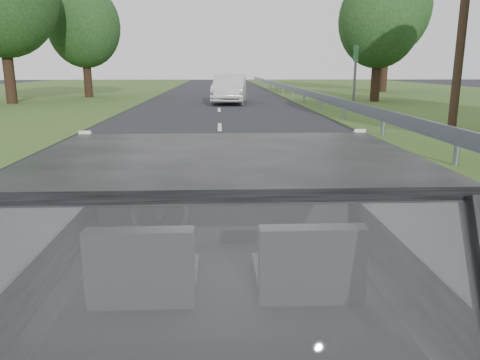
{
  "coord_description": "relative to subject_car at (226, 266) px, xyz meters",
  "views": [
    {
      "loc": [
        -0.03,
        -2.43,
        1.81
      ],
      "look_at": [
        0.1,
        0.53,
        1.09
      ],
      "focal_mm": 35.0,
      "sensor_mm": 36.0,
      "label": 1
    }
  ],
  "objects": [
    {
      "name": "subject_car",
      "position": [
        0.0,
        0.0,
        0.0
      ],
      "size": [
        1.8,
        4.0,
        1.45
      ],
      "primitive_type": "cube",
      "color": "black",
      "rests_on": "ground"
    },
    {
      "name": "dashboard",
      "position": [
        0.0,
        0.62,
        0.12
      ],
      "size": [
        1.58,
        0.45,
        0.3
      ],
      "primitive_type": "cube",
      "color": "black",
      "rests_on": "subject_car"
    },
    {
      "name": "driver_seat",
      "position": [
        -0.4,
        -0.29,
        0.16
      ],
      "size": [
        0.5,
        0.72,
        0.42
      ],
      "primitive_type": "cube",
      "color": "black",
      "rests_on": "subject_car"
    },
    {
      "name": "passenger_seat",
      "position": [
        0.4,
        -0.29,
        0.16
      ],
      "size": [
        0.5,
        0.72,
        0.42
      ],
      "primitive_type": "cube",
      "color": "black",
      "rests_on": "subject_car"
    },
    {
      "name": "steering_wheel",
      "position": [
        -0.4,
        0.33,
        0.2
      ],
      "size": [
        0.36,
        0.36,
        0.04
      ],
      "primitive_type": "torus",
      "color": "black",
      "rests_on": "dashboard"
    },
    {
      "name": "cat",
      "position": [
        0.32,
        0.6,
        0.35
      ],
      "size": [
        0.54,
        0.27,
        0.23
      ],
      "primitive_type": "ellipsoid",
      "rotation": [
        0.0,
        0.0,
        0.22
      ],
      "color": "gray",
      "rests_on": "dashboard"
    },
    {
      "name": "guardrail",
      "position": [
        4.3,
        10.0,
        -0.15
      ],
      "size": [
        0.05,
        90.0,
        0.32
      ],
      "primitive_type": "cube",
      "color": "gray",
      "rests_on": "ground"
    },
    {
      "name": "other_car",
      "position": [
        0.55,
        21.99,
        0.01
      ],
      "size": [
        2.16,
        4.61,
        1.47
      ],
      "primitive_type": "imported",
      "rotation": [
        0.0,
        0.0,
        -0.09
      ],
      "color": "silver",
      "rests_on": "ground"
    },
    {
      "name": "highway_sign",
      "position": [
        5.72,
        17.45,
        0.62
      ],
      "size": [
        0.55,
        1.02,
        2.69
      ],
      "primitive_type": "cube",
      "rotation": [
        0.0,
        0.0,
        -0.44
      ],
      "color": "#1A6B2A",
      "rests_on": "ground"
    },
    {
      "name": "tree_2",
      "position": [
        8.44,
        22.92,
        2.5
      ],
      "size": [
        5.32,
        5.32,
        6.45
      ],
      "primitive_type": null,
      "rotation": [
        0.0,
        0.0,
        0.3
      ],
      "color": "black",
      "rests_on": "ground"
    },
    {
      "name": "tree_3",
      "position": [
        12.43,
        33.07,
        3.92
      ],
      "size": [
        7.8,
        7.8,
        9.29
      ],
      "primitive_type": null,
      "rotation": [
        0.0,
        0.0,
        -0.33
      ],
      "color": "black",
      "rests_on": "ground"
    },
    {
      "name": "tree_5",
      "position": [
        -10.54,
        22.19,
        3.41
      ],
      "size": [
        6.02,
        6.02,
        8.28
      ],
      "primitive_type": null,
      "rotation": [
        0.0,
        0.0,
        0.11
      ],
      "color": "black",
      "rests_on": "ground"
    },
    {
      "name": "tree_6",
      "position": [
        -8.04,
        27.35,
        2.52
      ],
      "size": [
        5.04,
        5.04,
        6.49
      ],
      "primitive_type": null,
      "rotation": [
        0.0,
        0.0,
        0.2
      ],
      "color": "black",
      "rests_on": "ground"
    }
  ]
}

